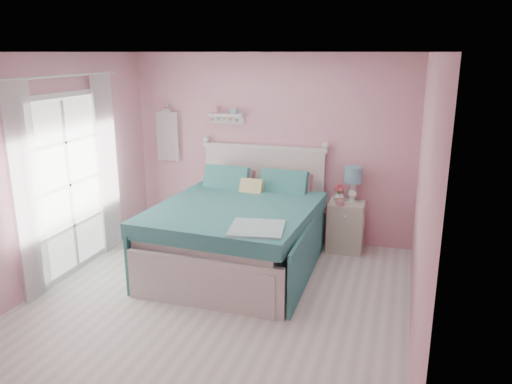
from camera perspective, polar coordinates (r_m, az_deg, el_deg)
The scene contains 13 objects.
floor at distance 5.44m, azimuth -4.93°, elevation -12.89°, with size 4.50×4.50×0.00m, color beige.
room_shell at distance 4.89m, azimuth -5.36°, elevation 3.65°, with size 4.50×4.50×4.50m.
bed at distance 6.22m, azimuth -1.94°, elevation -4.69°, with size 1.93×2.36×1.34m.
nightstand at distance 6.84m, azimuth 10.23°, elevation -3.84°, with size 0.47×0.46×0.67m.
table_lamp at distance 6.71m, azimuth 11.06°, elevation 1.65°, with size 0.24×0.24×0.47m.
vase at distance 6.74m, azimuth 9.45°, elevation -0.46°, with size 0.14×0.14×0.14m, color silver.
teacup at distance 6.57m, azimuth 9.56°, elevation -1.15°, with size 0.11×0.11×0.09m, color pink.
roses at distance 6.71m, azimuth 9.47°, elevation 0.46°, with size 0.14×0.11×0.12m.
wall_shelf at distance 7.10m, azimuth -3.42°, elevation 8.69°, with size 0.50×0.15×0.25m.
hanging_dress at distance 7.51m, azimuth -10.07°, elevation 6.28°, with size 0.34×0.03×0.72m, color white.
french_door at distance 6.32m, azimuth -20.62°, elevation 0.72°, with size 0.04×1.32×2.16m.
curtain_near at distance 5.71m, azimuth -24.77°, elevation -0.16°, with size 0.04×0.40×2.32m, color white.
curtain_far at distance 6.85m, azimuth -16.65°, elevation 3.09°, with size 0.04×0.40×2.32m, color white.
Camera 1 is at (1.82, -4.42, 2.60)m, focal length 35.00 mm.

